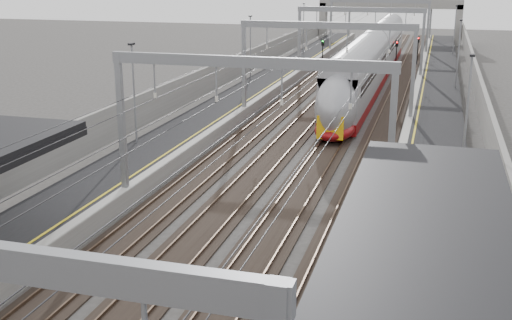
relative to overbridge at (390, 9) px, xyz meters
The scene contains 11 objects.
platform_left 55.79m from the overbridge, 98.28° to the right, with size 4.00×120.00×1.00m, color black.
platform_right 55.79m from the overbridge, 81.72° to the right, with size 4.00×120.00×1.00m, color black.
tracks 55.25m from the overbridge, 90.00° to the right, with size 11.40×140.00×0.20m.
overhead_line 48.39m from the overbridge, 90.00° to the right, with size 13.00×140.00×6.60m.
overbridge is the anchor object (origin of this frame).
wall_left 56.25m from the overbridge, 101.51° to the right, with size 0.30×120.00×3.20m, color slate.
wall_right 56.25m from the overbridge, 78.49° to the right, with size 0.30×120.00×3.20m, color slate.
train 40.82m from the overbridge, 87.89° to the right, with size 2.81×51.12×4.43m.
signal_green 30.51m from the overbridge, 99.86° to the right, with size 0.32×0.32×3.48m.
signal_red_near 29.02m from the overbridge, 83.64° to the right, with size 0.32×0.32×3.48m.
signal_red_far 24.15m from the overbridge, 76.98° to the right, with size 0.32×0.32×3.48m.
Camera 1 is at (7.95, -4.78, 11.19)m, focal length 45.00 mm.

